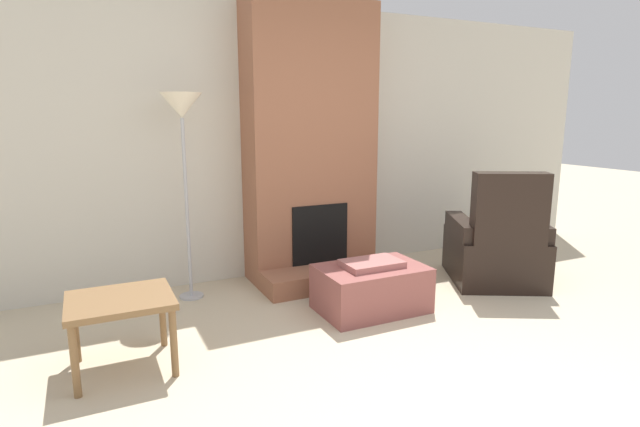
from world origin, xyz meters
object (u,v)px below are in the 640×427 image
(armchair, at_px, (497,250))
(floor_lamp_left, at_px, (182,117))
(ottoman, at_px, (371,287))
(side_table, at_px, (121,308))

(armchair, xyz_separation_m, floor_lamp_left, (-2.70, 0.85, 1.24))
(armchair, distance_m, floor_lamp_left, 3.09)
(ottoman, xyz_separation_m, side_table, (-1.90, -0.16, 0.21))
(side_table, xyz_separation_m, floor_lamp_left, (0.63, 1.09, 1.15))
(ottoman, height_order, armchair, armchair)
(side_table, bearing_deg, floor_lamp_left, 60.01)
(side_table, bearing_deg, ottoman, 4.79)
(armchair, xyz_separation_m, side_table, (-3.33, -0.24, 0.09))
(ottoman, distance_m, side_table, 1.92)
(side_table, bearing_deg, armchair, 4.15)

